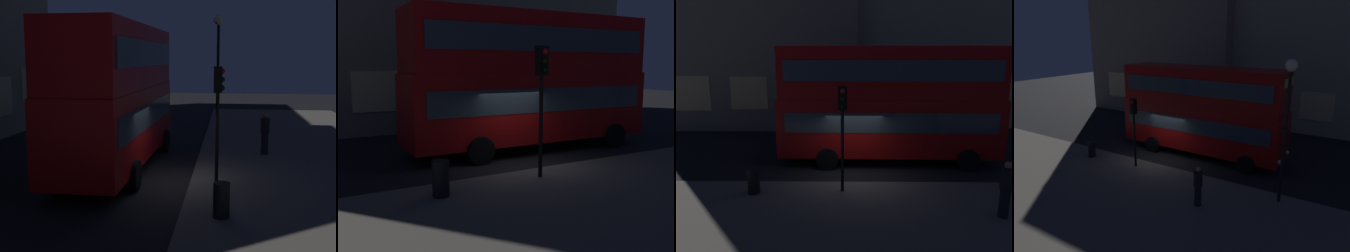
% 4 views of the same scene
% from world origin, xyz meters
% --- Properties ---
extents(ground_plane, '(80.00, 80.00, 0.00)m').
position_xyz_m(ground_plane, '(0.00, 0.00, 0.00)').
color(ground_plane, black).
extents(sidewalk_slab, '(44.00, 9.30, 0.12)m').
position_xyz_m(sidewalk_slab, '(0.00, -5.52, 0.06)').
color(sidewalk_slab, '#5B564F').
rests_on(sidewalk_slab, ground).
extents(double_decker_bus, '(10.43, 2.99, 5.48)m').
position_xyz_m(double_decker_bus, '(1.65, 2.11, 3.04)').
color(double_decker_bus, '#9E0C0C').
rests_on(double_decker_bus, ground).
extents(traffic_light_near_kerb, '(0.35, 0.38, 3.90)m').
position_xyz_m(traffic_light_near_kerb, '(-0.47, -1.78, 2.93)').
color(traffic_light_near_kerb, black).
rests_on(traffic_light_near_kerb, sidewalk_slab).
extents(traffic_light_far_side, '(0.36, 0.38, 3.87)m').
position_xyz_m(traffic_light_far_side, '(10.41, 5.26, 2.79)').
color(traffic_light_far_side, black).
rests_on(traffic_light_far_side, ground).
extents(litter_bin, '(0.44, 0.44, 0.95)m').
position_xyz_m(litter_bin, '(-3.72, -1.99, 0.59)').
color(litter_bin, black).
rests_on(litter_bin, sidewalk_slab).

